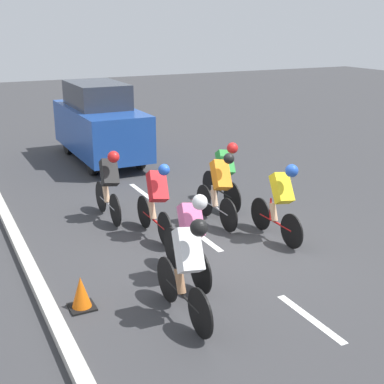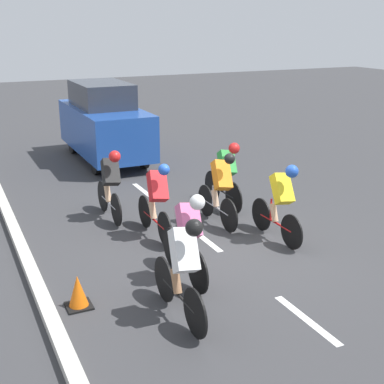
{
  "view_description": "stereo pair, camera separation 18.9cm",
  "coord_description": "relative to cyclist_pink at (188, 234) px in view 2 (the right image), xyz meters",
  "views": [
    {
      "loc": [
        4.36,
        7.94,
        3.92
      ],
      "look_at": [
        0.24,
        -0.34,
        0.95
      ],
      "focal_mm": 50.0,
      "sensor_mm": 36.0,
      "label": 1
    },
    {
      "loc": [
        4.19,
        8.02,
        3.92
      ],
      "look_at": [
        0.24,
        -0.34,
        0.95
      ],
      "focal_mm": 50.0,
      "sensor_mm": 36.0,
      "label": 2
    }
  ],
  "objects": [
    {
      "name": "lane_stripe_far",
      "position": [
        -0.99,
        -4.64,
        -0.79
      ],
      "size": [
        0.12,
        1.4,
        0.01
      ],
      "primitive_type": "cube",
      "color": "white",
      "rests_on": "ground"
    },
    {
      "name": "cyclist_black",
      "position": [
        0.26,
        -3.17,
        0.01
      ],
      "size": [
        0.39,
        1.62,
        1.5
      ],
      "color": "black",
      "rests_on": "ground"
    },
    {
      "name": "lane_stripe_near",
      "position": [
        -0.99,
        1.76,
        -0.79
      ],
      "size": [
        0.12,
        1.4,
        0.01
      ],
      "primitive_type": "cube",
      "color": "white",
      "rests_on": "ground"
    },
    {
      "name": "traffic_cone",
      "position": [
        1.76,
        0.07,
        -0.56
      ],
      "size": [
        0.36,
        0.36,
        0.49
      ],
      "color": "black",
      "rests_on": "ground"
    },
    {
      "name": "support_car",
      "position": [
        -1.04,
        -7.98,
        0.33
      ],
      "size": [
        1.7,
        4.23,
        2.25
      ],
      "color": "black",
      "rests_on": "ground"
    },
    {
      "name": "cyclist_white",
      "position": [
        0.54,
        1.02,
        0.02
      ],
      "size": [
        0.4,
        1.72,
        1.55
      ],
      "color": "black",
      "rests_on": "ground"
    },
    {
      "name": "cyclist_red",
      "position": [
        -0.23,
        -1.86,
        -0.01
      ],
      "size": [
        0.4,
        1.69,
        1.49
      ],
      "color": "black",
      "rests_on": "ground"
    },
    {
      "name": "cyclist_green",
      "position": [
        -2.21,
        -2.8,
        0.0
      ],
      "size": [
        0.4,
        1.68,
        1.5
      ],
      "color": "black",
      "rests_on": "ground"
    },
    {
      "name": "ground_plane",
      "position": [
        -0.99,
        -1.1,
        -0.79
      ],
      "size": [
        60.0,
        60.0,
        0.0
      ],
      "primitive_type": "plane",
      "color": "#38383A"
    },
    {
      "name": "curb",
      "position": [
        2.21,
        -1.44,
        -0.72
      ],
      "size": [
        0.2,
        25.0,
        0.14
      ],
      "primitive_type": "cube",
      "color": "beige",
      "rests_on": "ground"
    },
    {
      "name": "cyclist_orange",
      "position": [
        -1.61,
        -1.95,
        0.0
      ],
      "size": [
        0.41,
        1.66,
        1.52
      ],
      "color": "black",
      "rests_on": "ground"
    },
    {
      "name": "lane_stripe_mid",
      "position": [
        -0.99,
        -1.44,
        -0.79
      ],
      "size": [
        0.12,
        1.4,
        0.01
      ],
      "primitive_type": "cube",
      "color": "white",
      "rests_on": "ground"
    },
    {
      "name": "cyclist_pink",
      "position": [
        0.0,
        0.0,
        0.0
      ],
      "size": [
        0.39,
        1.67,
        1.49
      ],
      "color": "black",
      "rests_on": "ground"
    },
    {
      "name": "cyclist_yellow",
      "position": [
        -2.23,
        -0.75,
        0.02
      ],
      "size": [
        0.38,
        1.65,
        1.51
      ],
      "color": "black",
      "rests_on": "ground"
    }
  ]
}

